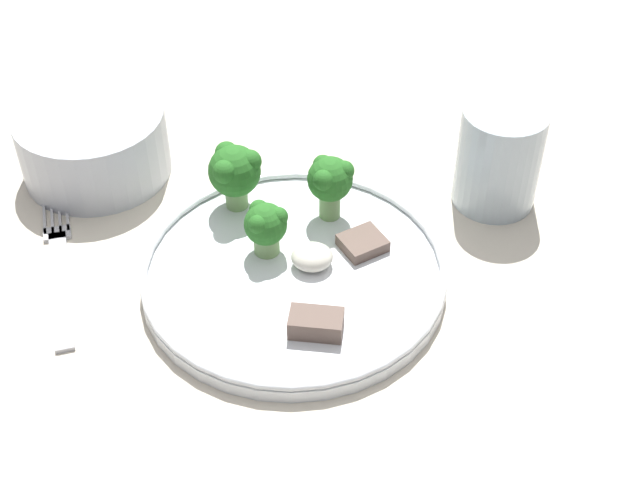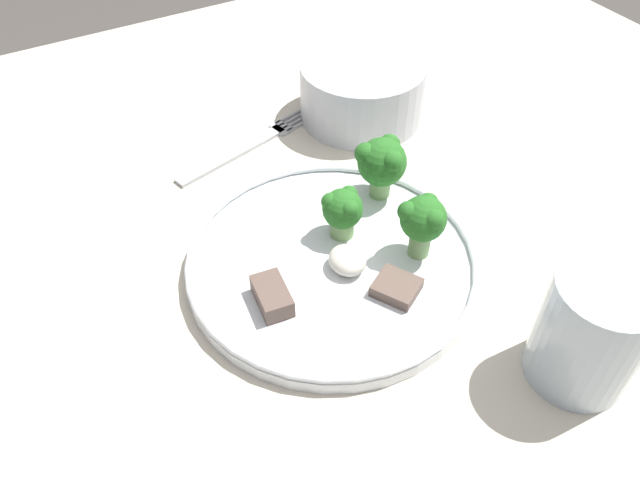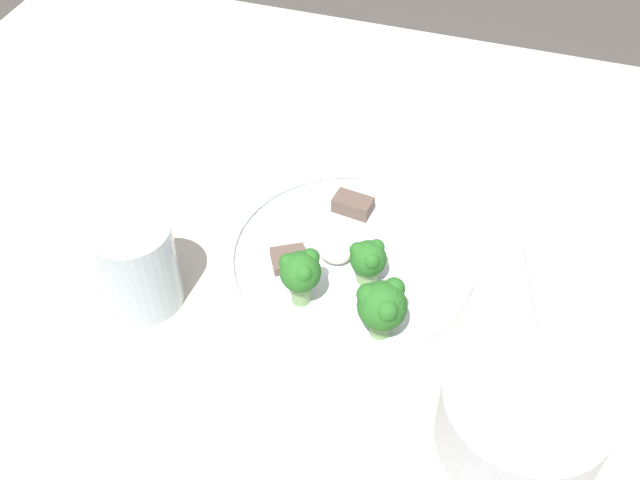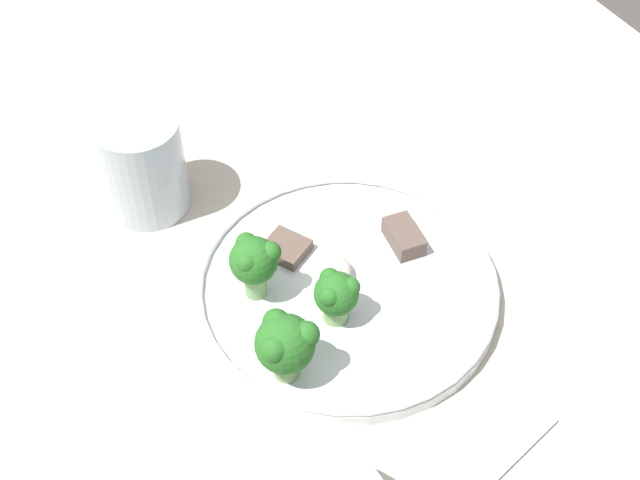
# 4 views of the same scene
# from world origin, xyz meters

# --- Properties ---
(table) EXTENTS (1.19, 1.10, 0.71)m
(table) POSITION_xyz_m (0.00, 0.00, 0.62)
(table) COLOR beige
(table) RESTS_ON ground_plane
(dinner_plate) EXTENTS (0.25, 0.25, 0.02)m
(dinner_plate) POSITION_xyz_m (-0.05, -0.07, 0.72)
(dinner_plate) COLOR white
(dinner_plate) RESTS_ON table
(fork) EXTENTS (0.07, 0.19, 0.00)m
(fork) POSITION_xyz_m (-0.25, -0.05, 0.71)
(fork) COLOR #B2B2B7
(fork) RESTS_ON table
(cream_bowl) EXTENTS (0.14, 0.14, 0.07)m
(cream_bowl) POSITION_xyz_m (-0.24, 0.08, 0.74)
(cream_bowl) COLOR #B7BCC6
(cream_bowl) RESTS_ON table
(drinking_glass) EXTENTS (0.08, 0.08, 0.10)m
(drinking_glass) POSITION_xyz_m (0.13, 0.04, 0.75)
(drinking_glass) COLOR #B2C1CC
(drinking_glass) RESTS_ON table
(broccoli_floret_near_rim_left) EXTENTS (0.04, 0.04, 0.05)m
(broccoli_floret_near_rim_left) POSITION_xyz_m (-0.07, -0.05, 0.75)
(broccoli_floret_near_rim_left) COLOR #7FA866
(broccoli_floret_near_rim_left) RESTS_ON dinner_plate
(broccoli_floret_center_left) EXTENTS (0.05, 0.05, 0.06)m
(broccoli_floret_center_left) POSITION_xyz_m (-0.10, 0.01, 0.76)
(broccoli_floret_center_left) COLOR #7FA866
(broccoli_floret_center_left) RESTS_ON dinner_plate
(broccoli_floret_back_left) EXTENTS (0.04, 0.04, 0.06)m
(broccoli_floret_back_left) POSITION_xyz_m (-0.02, -0.00, 0.76)
(broccoli_floret_back_left) COLOR #7FA866
(broccoli_floret_back_left) RESTS_ON dinner_plate
(meat_slice_front_slice) EXTENTS (0.05, 0.05, 0.01)m
(meat_slice_front_slice) POSITION_xyz_m (0.01, -0.04, 0.73)
(meat_slice_front_slice) COLOR brown
(meat_slice_front_slice) RESTS_ON dinner_plate
(meat_slice_middle_slice) EXTENTS (0.04, 0.03, 0.02)m
(meat_slice_middle_slice) POSITION_xyz_m (-0.03, -0.14, 0.73)
(meat_slice_middle_slice) COLOR brown
(meat_slice_middle_slice) RESTS_ON dinner_plate
(sauce_dollop) EXTENTS (0.03, 0.03, 0.02)m
(sauce_dollop) POSITION_xyz_m (-0.03, -0.06, 0.73)
(sauce_dollop) COLOR silver
(sauce_dollop) RESTS_ON dinner_plate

